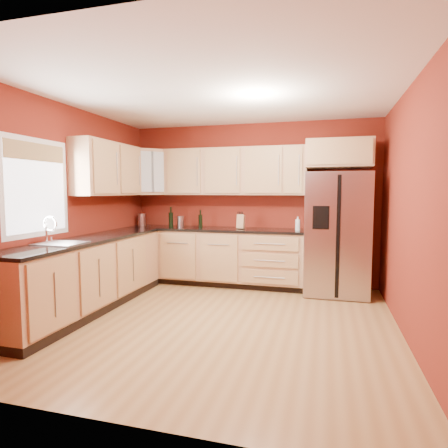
{
  "coord_description": "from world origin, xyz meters",
  "views": [
    {
      "loc": [
        1.19,
        -4.04,
        1.51
      ],
      "look_at": [
        -0.16,
        0.9,
        1.06
      ],
      "focal_mm": 30.0,
      "sensor_mm": 36.0,
      "label": 1
    }
  ],
  "objects": [
    {
      "name": "sink_faucet",
      "position": [
        -1.69,
        -0.5,
        1.07
      ],
      "size": [
        0.5,
        0.42,
        0.3
      ],
      "primitive_type": null,
      "color": "white",
      "rests_on": "countertop_left"
    },
    {
      "name": "upper_cabinets_left",
      "position": [
        -1.83,
        0.72,
        1.83
      ],
      "size": [
        0.33,
        1.35,
        0.75
      ],
      "primitive_type": "cube",
      "color": "#A97D52",
      "rests_on": "wall_left"
    },
    {
      "name": "countertop_left",
      "position": [
        -1.69,
        0.0,
        0.9
      ],
      "size": [
        0.62,
        2.8,
        0.04
      ],
      "primitive_type": "cube",
      "color": "black",
      "rests_on": "base_cabinets_left"
    },
    {
      "name": "base_cabinets_back",
      "position": [
        -0.55,
        1.7,
        0.44
      ],
      "size": [
        2.9,
        0.6,
        0.88
      ],
      "primitive_type": "cube",
      "color": "#A97D52",
      "rests_on": "floor"
    },
    {
      "name": "ceiling",
      "position": [
        0.0,
        0.0,
        2.6
      ],
      "size": [
        4.0,
        4.0,
        0.0
      ],
      "primitive_type": "plane",
      "color": "white",
      "rests_on": "wall_back"
    },
    {
      "name": "wine_bottle_b",
      "position": [
        -1.27,
        1.65,
        1.09
      ],
      "size": [
        0.09,
        0.09,
        0.33
      ],
      "primitive_type": null,
      "rotation": [
        0.0,
        0.0,
        -0.24
      ],
      "color": "black",
      "rests_on": "countertop_back"
    },
    {
      "name": "floor",
      "position": [
        0.0,
        0.0,
        0.0
      ],
      "size": [
        4.0,
        4.0,
        0.0
      ],
      "primitive_type": "plane",
      "color": "olive",
      "rests_on": "ground"
    },
    {
      "name": "canister_left",
      "position": [
        -1.85,
        1.73,
        1.02
      ],
      "size": [
        0.14,
        0.14,
        0.21
      ],
      "primitive_type": "cylinder",
      "rotation": [
        0.0,
        0.0,
        0.13
      ],
      "color": "#A5A5AA",
      "rests_on": "countertop_back"
    },
    {
      "name": "wall_left",
      "position": [
        -2.0,
        0.0,
        1.3
      ],
      "size": [
        0.04,
        4.0,
        2.6
      ],
      "primitive_type": "cube",
      "color": "maroon",
      "rests_on": "floor"
    },
    {
      "name": "corner_upper_cabinet",
      "position": [
        -1.67,
        1.67,
        1.83
      ],
      "size": [
        0.67,
        0.67,
        0.75
      ],
      "primitive_type": "cube",
      "rotation": [
        0.0,
        0.0,
        0.79
      ],
      "color": "#A97D52",
      "rests_on": "wall_back"
    },
    {
      "name": "wall_right",
      "position": [
        2.0,
        0.0,
        1.3
      ],
      "size": [
        0.04,
        4.0,
        2.6
      ],
      "primitive_type": "cube",
      "color": "maroon",
      "rests_on": "floor"
    },
    {
      "name": "over_fridge_cabinet",
      "position": [
        1.35,
        1.7,
        2.05
      ],
      "size": [
        0.92,
        0.6,
        0.4
      ],
      "primitive_type": "cube",
      "color": "#A97D52",
      "rests_on": "wall_back"
    },
    {
      "name": "wine_bottle_a",
      "position": [
        -0.78,
        1.71,
        1.06
      ],
      "size": [
        0.07,
        0.07,
        0.29
      ],
      "primitive_type": null,
      "rotation": [
        0.0,
        0.0,
        -0.08
      ],
      "color": "black",
      "rests_on": "countertop_back"
    },
    {
      "name": "soap_dispenser",
      "position": [
        0.78,
        1.66,
        1.02
      ],
      "size": [
        0.08,
        0.08,
        0.21
      ],
      "primitive_type": "cylinder",
      "rotation": [
        0.0,
        0.0,
        0.11
      ],
      "color": "silver",
      "rests_on": "countertop_back"
    },
    {
      "name": "upper_cabinets_back",
      "position": [
        -0.25,
        1.83,
        1.83
      ],
      "size": [
        2.3,
        0.33,
        0.75
      ],
      "primitive_type": "cube",
      "color": "#A97D52",
      "rests_on": "wall_back"
    },
    {
      "name": "countertop_back",
      "position": [
        -0.55,
        1.69,
        0.9
      ],
      "size": [
        2.9,
        0.62,
        0.04
      ],
      "primitive_type": "cube",
      "color": "black",
      "rests_on": "base_cabinets_back"
    },
    {
      "name": "window",
      "position": [
        -1.98,
        -0.5,
        1.55
      ],
      "size": [
        0.03,
        0.9,
        1.0
      ],
      "primitive_type": "cube",
      "color": "white",
      "rests_on": "wall_left"
    },
    {
      "name": "refrigerator",
      "position": [
        1.35,
        1.62,
        0.89
      ],
      "size": [
        0.9,
        0.75,
        1.78
      ],
      "primitive_type": "cube",
      "color": "#A5A5AA",
      "rests_on": "floor"
    },
    {
      "name": "wall_front",
      "position": [
        0.0,
        -2.0,
        1.3
      ],
      "size": [
        4.0,
        0.04,
        2.6
      ],
      "primitive_type": "cube",
      "color": "maroon",
      "rests_on": "floor"
    },
    {
      "name": "wall_back",
      "position": [
        0.0,
        2.0,
        1.3
      ],
      "size": [
        4.0,
        0.04,
        2.6
      ],
      "primitive_type": "cube",
      "color": "maroon",
      "rests_on": "floor"
    },
    {
      "name": "knife_block",
      "position": [
        -0.1,
        1.68,
        1.03
      ],
      "size": [
        0.11,
        0.1,
        0.22
      ],
      "primitive_type": "cube",
      "rotation": [
        0.0,
        0.0,
        -0.03
      ],
      "color": "#A67850",
      "rests_on": "countertop_back"
    },
    {
      "name": "base_cabinets_left",
      "position": [
        -1.7,
        0.0,
        0.44
      ],
      "size": [
        0.6,
        2.8,
        0.88
      ],
      "primitive_type": "cube",
      "color": "#A97D52",
      "rests_on": "floor"
    },
    {
      "name": "canister_right",
      "position": [
        -1.1,
        1.63,
        1.01
      ],
      "size": [
        0.14,
        0.14,
        0.18
      ],
      "primitive_type": "cylinder",
      "rotation": [
        0.0,
        0.0,
        0.3
      ],
      "color": "#A5A5AA",
      "rests_on": "countertop_back"
    }
  ]
}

